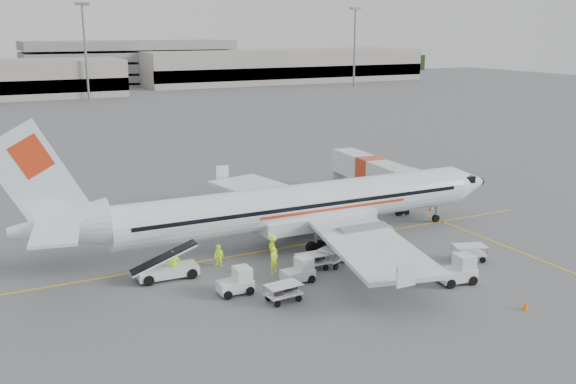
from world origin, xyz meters
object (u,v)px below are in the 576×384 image
at_px(jet_bridge, 370,179).
at_px(belt_loader, 167,258).
at_px(aircraft, 302,177).
at_px(tug_mid, 298,270).
at_px(tug_fore, 457,269).
at_px(tug_aft, 235,281).

distance_m(jet_bridge, belt_loader, 26.03).
xyz_separation_m(jet_bridge, belt_loader, (-23.59, -10.99, -0.63)).
height_order(aircraft, tug_mid, aircraft).
xyz_separation_m(jet_bridge, tug_fore, (-6.88, -20.37, -1.14)).
distance_m(jet_bridge, tug_mid, 22.40).
bearing_deg(jet_bridge, tug_aft, -139.15).
bearing_deg(tug_fore, belt_loader, 158.02).
bearing_deg(tug_fore, aircraft, 121.63).
bearing_deg(tug_aft, aircraft, 38.79).
xyz_separation_m(belt_loader, tug_mid, (7.48, -4.52, -0.64)).
xyz_separation_m(aircraft, tug_fore, (5.28, -11.69, -4.38)).
distance_m(tug_fore, tug_aft, 14.51).
bearing_deg(belt_loader, aircraft, 13.75).
bearing_deg(tug_mid, aircraft, 57.76).
bearing_deg(tug_mid, tug_fore, -29.96).
distance_m(tug_fore, tug_mid, 10.43).
distance_m(aircraft, jet_bridge, 15.29).
xyz_separation_m(aircraft, jet_bridge, (12.16, 8.68, -3.23)).
height_order(belt_loader, tug_mid, belt_loader).
bearing_deg(tug_aft, belt_loader, 124.09).
relative_size(jet_bridge, tug_mid, 7.57).
xyz_separation_m(belt_loader, tug_aft, (3.05, -4.48, -0.61)).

